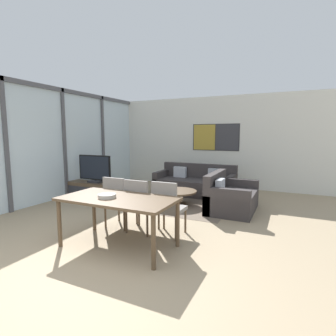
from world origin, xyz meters
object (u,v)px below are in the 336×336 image
tv_console (95,190)px  television (95,169)px  dining_chair_centre (140,203)px  dining_chair_right (167,206)px  fruit_bowl (107,196)px  dining_chair_left (118,199)px  coffee_table (178,194)px  sofa_side (229,198)px  dining_table (118,203)px  sofa_main (195,184)px

tv_console → television: (-0.00, 0.00, 0.55)m
dining_chair_centre → dining_chair_right: size_ratio=1.00×
television → fruit_bowl: bearing=-46.1°
dining_chair_left → coffee_table: bearing=78.9°
fruit_bowl → coffee_table: bearing=89.7°
sofa_side → dining_table: size_ratio=0.81×
sofa_main → dining_chair_left: size_ratio=2.35×
sofa_main → dining_table: 3.75m
coffee_table → dining_chair_right: size_ratio=0.97×
dining_chair_right → coffee_table: bearing=108.2°
sofa_side → fruit_bowl: (-1.18, -2.63, 0.49)m
coffee_table → dining_chair_right: (0.60, -1.83, 0.25)m
dining_table → dining_chair_right: dining_chair_right is taller
sofa_main → sofa_side: size_ratio=1.57×
dining_table → television: bearing=136.6°
tv_console → coffee_table: (2.21, 0.28, 0.06)m
television → fruit_bowl: (2.19, -2.28, 0.02)m
coffee_table → tv_console: bearing=-172.8°
tv_console → dining_table: bearing=-43.4°
television → dining_table: (2.33, -2.21, -0.09)m
dining_chair_left → dining_chair_right: 0.96m
television → dining_chair_right: television is taller
tv_console → dining_chair_right: size_ratio=1.70×
tv_console → fruit_bowl: (2.19, -2.28, 0.56)m
sofa_main → dining_chair_centre: (0.12, -3.12, 0.24)m
sofa_main → dining_chair_centre: 3.13m
sofa_side → dining_chair_left: dining_chair_left is taller
tv_console → fruit_bowl: 3.21m
dining_chair_centre → tv_console: bearing=145.6°
coffee_table → dining_chair_centre: bearing=-86.3°
sofa_side → dining_chair_right: dining_chair_right is taller
dining_table → dining_chair_right: 0.82m
dining_table → sofa_main: bearing=91.9°
television → coffee_table: 2.28m
dining_chair_right → sofa_side: bearing=73.3°
television → tv_console: bearing=-90.0°
sofa_main → dining_chair_right: (0.60, -3.07, 0.24)m
sofa_side → fruit_bowl: 2.92m
dining_chair_right → tv_console: bearing=151.1°
dining_chair_left → sofa_side: bearing=51.0°
sofa_side → dining_chair_centre: size_ratio=1.49×
dining_chair_centre → fruit_bowl: bearing=-101.2°
dining_chair_left → television: bearing=140.2°
sofa_main → fruit_bowl: size_ratio=8.24×
dining_chair_left → fruit_bowl: (0.34, -0.74, 0.26)m
sofa_side → dining_chair_right: 2.00m
tv_console → fruit_bowl: fruit_bowl is taller
coffee_table → fruit_bowl: 2.61m
dining_table → dining_chair_left: 0.83m
dining_chair_centre → fruit_bowl: 0.74m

